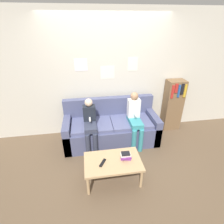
{
  "coord_description": "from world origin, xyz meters",
  "views": [
    {
      "loc": [
        -0.48,
        -2.59,
        2.34
      ],
      "look_at": [
        0.0,
        0.37,
        0.76
      ],
      "focal_mm": 28.0,
      "sensor_mm": 36.0,
      "label": 1
    }
  ],
  "objects_px": {
    "coffee_table": "(113,163)",
    "bookshelf": "(173,105)",
    "person_left": "(90,123)",
    "tv_remote": "(103,163)",
    "person_right": "(135,118)",
    "couch": "(111,128)"
  },
  "relations": [
    {
      "from": "coffee_table",
      "to": "bookshelf",
      "type": "relative_size",
      "value": 0.75
    },
    {
      "from": "person_left",
      "to": "bookshelf",
      "type": "xyz_separation_m",
      "value": [
        1.93,
        0.49,
        0.01
      ]
    },
    {
      "from": "tv_remote",
      "to": "bookshelf",
      "type": "bearing_deg",
      "value": 68.79
    },
    {
      "from": "person_left",
      "to": "person_right",
      "type": "height_order",
      "value": "person_right"
    },
    {
      "from": "person_left",
      "to": "tv_remote",
      "type": "distance_m",
      "value": 0.92
    },
    {
      "from": "coffee_table",
      "to": "person_right",
      "type": "bearing_deg",
      "value": 55.83
    },
    {
      "from": "couch",
      "to": "coffee_table",
      "type": "xyz_separation_m",
      "value": [
        -0.13,
        -1.06,
        0.04
      ]
    },
    {
      "from": "tv_remote",
      "to": "couch",
      "type": "bearing_deg",
      "value": 105.95
    },
    {
      "from": "person_right",
      "to": "bookshelf",
      "type": "height_order",
      "value": "bookshelf"
    },
    {
      "from": "person_left",
      "to": "bookshelf",
      "type": "relative_size",
      "value": 0.87
    },
    {
      "from": "person_right",
      "to": "couch",
      "type": "bearing_deg",
      "value": 156.78
    },
    {
      "from": "coffee_table",
      "to": "person_left",
      "type": "bearing_deg",
      "value": 109.51
    },
    {
      "from": "couch",
      "to": "person_right",
      "type": "height_order",
      "value": "person_right"
    },
    {
      "from": "person_left",
      "to": "person_right",
      "type": "xyz_separation_m",
      "value": [
        0.89,
        0.01,
        0.04
      ]
    },
    {
      "from": "coffee_table",
      "to": "person_left",
      "type": "distance_m",
      "value": 0.94
    },
    {
      "from": "couch",
      "to": "bookshelf",
      "type": "xyz_separation_m",
      "value": [
        1.5,
        0.29,
        0.3
      ]
    },
    {
      "from": "coffee_table",
      "to": "person_right",
      "type": "distance_m",
      "value": 1.08
    },
    {
      "from": "couch",
      "to": "person_left",
      "type": "relative_size",
      "value": 1.86
    },
    {
      "from": "coffee_table",
      "to": "person_left",
      "type": "xyz_separation_m",
      "value": [
        -0.3,
        0.85,
        0.25
      ]
    },
    {
      "from": "person_right",
      "to": "tv_remote",
      "type": "xyz_separation_m",
      "value": [
        -0.75,
        -0.89,
        -0.23
      ]
    },
    {
      "from": "bookshelf",
      "to": "person_right",
      "type": "bearing_deg",
      "value": -155.18
    },
    {
      "from": "tv_remote",
      "to": "coffee_table",
      "type": "bearing_deg",
      "value": 41.64
    }
  ]
}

